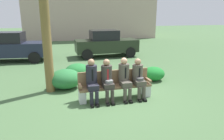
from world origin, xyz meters
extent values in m
plane|color=#47673F|center=(0.00, 0.00, 0.00)|extent=(80.00, 80.00, 0.00)
cube|color=brown|center=(-0.10, -0.16, 0.42)|extent=(2.32, 0.44, 0.07)
cube|color=brown|center=(-0.10, 0.03, 0.68)|extent=(2.32, 0.06, 0.45)
cube|color=brown|center=(-1.22, -0.16, 0.55)|extent=(0.08, 0.44, 0.06)
cube|color=brown|center=(1.02, -0.16, 0.55)|extent=(0.08, 0.44, 0.06)
cube|color=silver|center=(-1.16, -0.16, 0.19)|extent=(0.20, 0.37, 0.38)
cube|color=silver|center=(0.96, -0.16, 0.19)|extent=(0.20, 0.37, 0.38)
cube|color=#23232D|center=(-0.85, -0.33, 0.53)|extent=(0.32, 0.38, 0.16)
cylinder|color=#23232D|center=(-0.93, -0.52, 0.23)|extent=(0.11, 0.11, 0.45)
cylinder|color=#23232D|center=(-0.77, -0.52, 0.23)|extent=(0.11, 0.11, 0.45)
cube|color=black|center=(-0.93, -0.58, 0.04)|extent=(0.09, 0.22, 0.07)
cube|color=black|center=(-0.77, -0.58, 0.04)|extent=(0.09, 0.22, 0.07)
cylinder|color=#23232D|center=(-0.85, -0.14, 0.86)|extent=(0.34, 0.34, 0.56)
cube|color=black|center=(-0.85, -0.31, 0.88)|extent=(0.05, 0.01, 0.36)
sphere|color=#9E7556|center=(-0.85, -0.14, 1.24)|extent=(0.21, 0.21, 0.21)
cube|color=#38332D|center=(-0.38, -0.33, 0.53)|extent=(0.32, 0.38, 0.16)
cylinder|color=#38332D|center=(-0.46, -0.52, 0.23)|extent=(0.11, 0.11, 0.45)
cylinder|color=#38332D|center=(-0.30, -0.52, 0.23)|extent=(0.11, 0.11, 0.45)
cube|color=black|center=(-0.46, -0.58, 0.04)|extent=(0.09, 0.22, 0.07)
cube|color=black|center=(-0.30, -0.58, 0.04)|extent=(0.09, 0.22, 0.07)
cylinder|color=#38332D|center=(-0.38, -0.14, 0.85)|extent=(0.34, 0.34, 0.53)
cube|color=maroon|center=(-0.38, -0.31, 0.87)|extent=(0.05, 0.01, 0.34)
sphere|color=#9E7556|center=(-0.38, -0.14, 1.21)|extent=(0.21, 0.21, 0.21)
cylinder|color=slate|center=(-0.35, -0.35, 0.66)|extent=(0.24, 0.24, 0.09)
cube|color=#4C473D|center=(0.19, -0.33, 0.53)|extent=(0.32, 0.38, 0.16)
cylinder|color=#4C473D|center=(0.11, -0.52, 0.23)|extent=(0.11, 0.11, 0.45)
cylinder|color=#4C473D|center=(0.27, -0.52, 0.23)|extent=(0.11, 0.11, 0.45)
cube|color=black|center=(0.11, -0.58, 0.04)|extent=(0.09, 0.22, 0.07)
cube|color=black|center=(0.27, -0.58, 0.04)|extent=(0.09, 0.22, 0.07)
cylinder|color=#4C473D|center=(0.19, -0.14, 0.85)|extent=(0.34, 0.34, 0.55)
cube|color=black|center=(0.19, -0.31, 0.87)|extent=(0.05, 0.01, 0.35)
sphere|color=tan|center=(0.19, -0.14, 1.22)|extent=(0.21, 0.21, 0.21)
cube|color=#4C473D|center=(0.65, -0.33, 0.53)|extent=(0.32, 0.38, 0.16)
cylinder|color=#4C473D|center=(0.57, -0.52, 0.23)|extent=(0.11, 0.11, 0.45)
cylinder|color=#4C473D|center=(0.73, -0.52, 0.23)|extent=(0.11, 0.11, 0.45)
cube|color=black|center=(0.57, -0.58, 0.04)|extent=(0.09, 0.22, 0.07)
cube|color=black|center=(0.73, -0.58, 0.04)|extent=(0.09, 0.22, 0.07)
cylinder|color=#4C473D|center=(0.65, -0.14, 0.83)|extent=(0.34, 0.34, 0.49)
cube|color=black|center=(0.65, -0.31, 0.85)|extent=(0.05, 0.01, 0.32)
sphere|color=#9E7556|center=(0.65, -0.14, 1.17)|extent=(0.21, 0.21, 0.21)
cylinder|color=#494949|center=(0.66, -0.35, 0.66)|extent=(0.24, 0.24, 0.09)
cylinder|color=brown|center=(-2.11, 1.10, 2.18)|extent=(0.30, 0.30, 4.35)
ellipsoid|color=#257434|center=(-1.02, 2.30, 0.33)|extent=(1.05, 0.96, 0.65)
ellipsoid|color=#296E38|center=(-1.57, 1.25, 0.36)|extent=(1.14, 1.05, 0.71)
ellipsoid|color=#1D782B|center=(1.96, 1.27, 0.28)|extent=(0.90, 0.83, 0.56)
cube|color=#1E2338|center=(-4.27, 6.74, 0.70)|extent=(4.05, 2.00, 0.76)
cube|color=black|center=(-4.42, 6.76, 1.38)|extent=(1.85, 1.55, 0.60)
cylinder|color=black|center=(-2.82, 7.36, 0.32)|extent=(0.65, 0.21, 0.64)
cylinder|color=black|center=(-3.00, 5.81, 0.32)|extent=(0.65, 0.21, 0.64)
cube|color=#232D1E|center=(1.32, 6.71, 0.70)|extent=(3.90, 1.57, 0.76)
cube|color=black|center=(1.17, 6.71, 1.38)|extent=(1.70, 1.37, 0.60)
cylinder|color=black|center=(2.68, 7.49, 0.32)|extent=(0.64, 0.14, 0.64)
cylinder|color=black|center=(2.69, 5.93, 0.32)|extent=(0.64, 0.14, 0.64)
cylinder|color=black|center=(-0.05, 7.49, 0.32)|extent=(0.64, 0.14, 0.64)
cylinder|color=black|center=(-0.04, 5.93, 0.32)|extent=(0.64, 0.14, 0.64)
camera|label=1|loc=(-1.86, -6.15, 2.62)|focal=33.31mm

